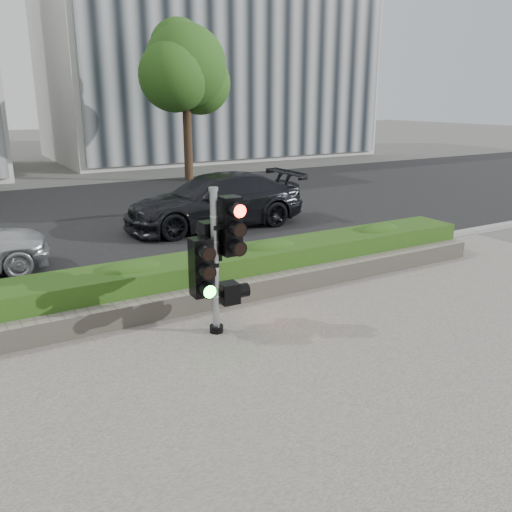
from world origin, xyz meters
name	(u,v)px	position (x,y,z in m)	size (l,w,h in m)	color
ground	(275,351)	(0.00, 0.00, 0.00)	(120.00, 120.00, 0.00)	#51514C
sidewalk	(407,446)	(0.00, -2.50, 0.01)	(16.00, 11.00, 0.03)	#9E9389
road	(92,218)	(0.00, 10.00, 0.01)	(60.00, 13.00, 0.02)	black
curb	(185,283)	(0.00, 3.15, 0.06)	(60.00, 0.25, 0.12)	gray
stone_wall	(214,296)	(0.00, 1.90, 0.20)	(12.00, 0.32, 0.34)	gray
hedge	(198,276)	(0.00, 2.55, 0.37)	(12.00, 1.00, 0.68)	#497B25
building_right	(207,52)	(11.00, 25.00, 6.00)	(18.00, 10.00, 12.00)	#B7B7B2
tree_right	(184,70)	(5.48, 15.55, 4.48)	(4.10, 3.58, 6.53)	black
traffic_signal	(216,254)	(-0.41, 0.97, 1.23)	(0.76, 0.55, 2.18)	black
car_dark	(215,201)	(2.62, 7.16, 0.73)	(2.00, 4.92, 1.43)	black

